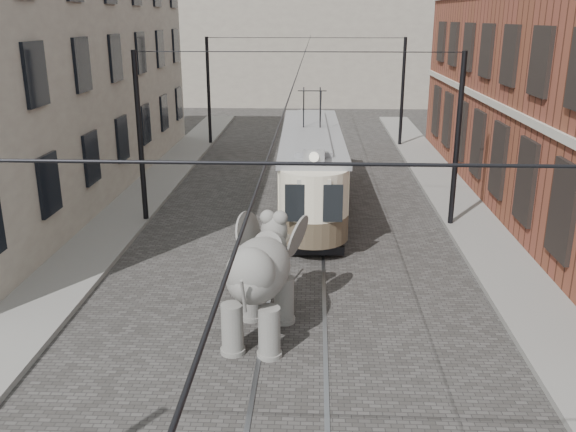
{
  "coord_description": "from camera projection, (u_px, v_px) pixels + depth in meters",
  "views": [
    {
      "loc": [
        0.44,
        -14.68,
        7.04
      ],
      "look_at": [
        -0.25,
        0.52,
        2.1
      ],
      "focal_mm": 38.38,
      "sensor_mm": 36.0,
      "label": 1
    }
  ],
  "objects": [
    {
      "name": "elephant",
      "position": [
        259.0,
        285.0,
        13.83
      ],
      "size": [
        2.89,
        4.49,
        2.57
      ],
      "primitive_type": null,
      "rotation": [
        0.0,
        0.0,
        -0.14
      ],
      "color": "#64615C",
      "rests_on": "ground"
    },
    {
      "name": "tram",
      "position": [
        312.0,
        149.0,
        23.46
      ],
      "size": [
        2.55,
        11.3,
        4.46
      ],
      "primitive_type": null,
      "rotation": [
        0.0,
        0.0,
        0.02
      ],
      "color": "beige",
      "rests_on": "ground"
    },
    {
      "name": "distant_block",
      "position": [
        312.0,
        17.0,
        51.99
      ],
      "size": [
        28.0,
        10.0,
        14.0
      ],
      "primitive_type": "cube",
      "color": "gray",
      "rests_on": "ground"
    },
    {
      "name": "sidewalk_left",
      "position": [
        53.0,
        291.0,
        16.4
      ],
      "size": [
        2.0,
        60.0,
        0.15
      ],
      "primitive_type": "cube",
      "color": "slate",
      "rests_on": "ground"
    },
    {
      "name": "ground",
      "position": [
        297.0,
        298.0,
        16.14
      ],
      "size": [
        120.0,
        120.0,
        0.0
      ],
      "primitive_type": "plane",
      "color": "#403D3B"
    },
    {
      "name": "catenary",
      "position": [
        296.0,
        147.0,
        19.98
      ],
      "size": [
        11.0,
        30.2,
        6.0
      ],
      "primitive_type": null,
      "color": "black",
      "rests_on": "ground"
    },
    {
      "name": "sidewalk_right",
      "position": [
        529.0,
        300.0,
        15.86
      ],
      "size": [
        2.0,
        60.0,
        0.15
      ],
      "primitive_type": "cube",
      "color": "slate",
      "rests_on": "ground"
    },
    {
      "name": "stucco_building",
      "position": [
        31.0,
        70.0,
        24.58
      ],
      "size": [
        7.0,
        24.0,
        10.0
      ],
      "primitive_type": "cube",
      "color": "gray",
      "rests_on": "ground"
    },
    {
      "name": "tram_rails",
      "position": [
        297.0,
        298.0,
        16.14
      ],
      "size": [
        1.54,
        80.0,
        0.02
      ],
      "primitive_type": null,
      "color": "slate",
      "rests_on": "ground"
    }
  ]
}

